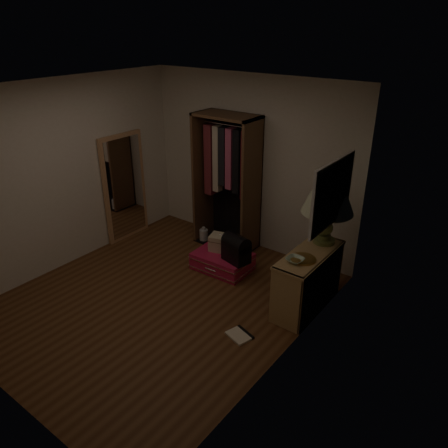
{
  "coord_description": "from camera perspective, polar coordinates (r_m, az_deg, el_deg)",
  "views": [
    {
      "loc": [
        3.44,
        -3.21,
        3.27
      ],
      "look_at": [
        0.3,
        0.95,
        0.8
      ],
      "focal_mm": 35.0,
      "sensor_mm": 36.0,
      "label": 1
    }
  ],
  "objects": [
    {
      "name": "white_jug",
      "position": [
        7.04,
        -2.66,
        -1.44
      ],
      "size": [
        0.16,
        0.16,
        0.24
      ],
      "rotation": [
        0.0,
        0.0,
        -0.18
      ],
      "color": "silver",
      "rests_on": "ground"
    },
    {
      "name": "ground",
      "position": [
        5.73,
        -8.26,
        -9.74
      ],
      "size": [
        4.0,
        4.0,
        0.0
      ],
      "primitive_type": "plane",
      "color": "#522F17",
      "rests_on": "ground"
    },
    {
      "name": "console_bookshelf",
      "position": [
        5.48,
        11.05,
        -6.85
      ],
      "size": [
        0.42,
        1.12,
        0.75
      ],
      "color": "tan",
      "rests_on": "ground"
    },
    {
      "name": "room_walls",
      "position": [
        5.01,
        -8.36,
        4.37
      ],
      "size": [
        3.52,
        4.02,
        2.6
      ],
      "color": "silver",
      "rests_on": "ground"
    },
    {
      "name": "pink_suitcase",
      "position": [
        6.26,
        -0.19,
        -4.86
      ],
      "size": [
        0.82,
        0.61,
        0.25
      ],
      "rotation": [
        0.0,
        0.0,
        0.04
      ],
      "color": "#C01741",
      "rests_on": "ground"
    },
    {
      "name": "ceramic_bowl",
      "position": [
        5.05,
        9.25,
        -4.66
      ],
      "size": [
        0.22,
        0.22,
        0.05
      ],
      "primitive_type": "imported",
      "rotation": [
        0.0,
        0.0,
        -0.09
      ],
      "color": "#A9CAB1",
      "rests_on": "console_bookshelf"
    },
    {
      "name": "train_case",
      "position": [
        6.23,
        -0.27,
        -2.48
      ],
      "size": [
        0.4,
        0.32,
        0.25
      ],
      "rotation": [
        0.0,
        0.0,
        0.27
      ],
      "color": "#BBB08F",
      "rests_on": "pink_suitcase"
    },
    {
      "name": "open_wardrobe",
      "position": [
        6.53,
        0.56,
        6.88
      ],
      "size": [
        0.95,
        0.5,
        2.05
      ],
      "color": "brown",
      "rests_on": "ground"
    },
    {
      "name": "black_bag",
      "position": [
        5.92,
        1.61,
        -3.11
      ],
      "size": [
        0.41,
        0.31,
        0.4
      ],
      "rotation": [
        0.0,
        0.0,
        -0.23
      ],
      "color": "black",
      "rests_on": "pink_suitcase"
    },
    {
      "name": "floor_book",
      "position": [
        5.11,
        2.16,
        -14.26
      ],
      "size": [
        0.32,
        0.29,
        0.03
      ],
      "rotation": [
        0.0,
        0.0,
        -0.29
      ],
      "color": "beige",
      "rests_on": "ground"
    },
    {
      "name": "brass_tray",
      "position": [
        5.12,
        10.29,
        -4.5
      ],
      "size": [
        0.38,
        0.38,
        0.02
      ],
      "rotation": [
        0.0,
        0.0,
        -0.34
      ],
      "color": "#B58C45",
      "rests_on": "console_bookshelf"
    },
    {
      "name": "floor_mirror",
      "position": [
        7.08,
        -12.84,
        4.69
      ],
      "size": [
        0.06,
        0.8,
        1.7
      ],
      "color": "tan",
      "rests_on": "ground"
    },
    {
      "name": "table_lamp",
      "position": [
        5.32,
        13.47,
        3.17
      ],
      "size": [
        0.75,
        0.75,
        0.78
      ],
      "rotation": [
        0.0,
        0.0,
        0.21
      ],
      "color": "#515C2C",
      "rests_on": "console_bookshelf"
    }
  ]
}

